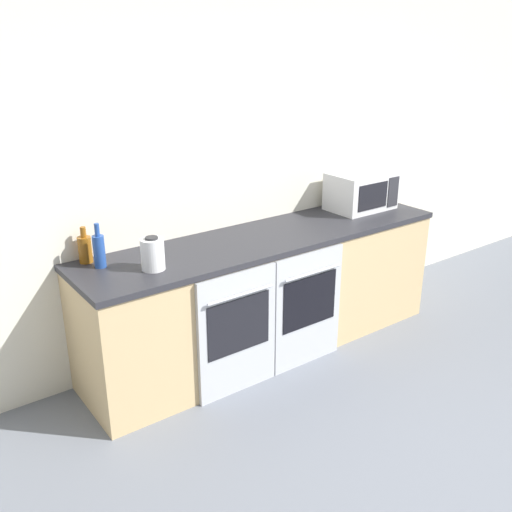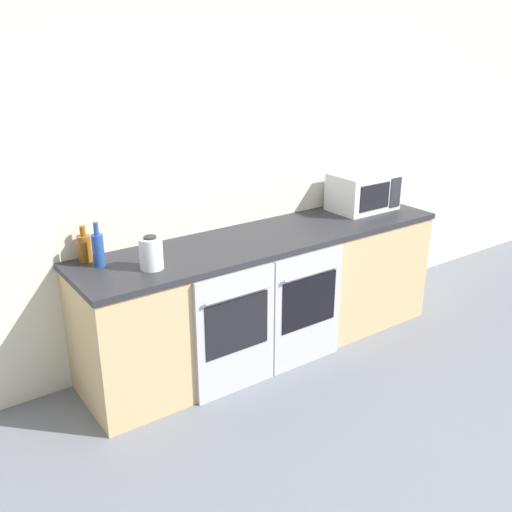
{
  "view_description": "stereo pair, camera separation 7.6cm",
  "coord_description": "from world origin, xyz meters",
  "views": [
    {
      "loc": [
        -2.32,
        -1.0,
        2.21
      ],
      "look_at": [
        -0.1,
        2.03,
        0.77
      ],
      "focal_mm": 40.0,
      "sensor_mm": 36.0,
      "label": 1
    },
    {
      "loc": [
        -2.26,
        -1.04,
        2.21
      ],
      "look_at": [
        -0.1,
        2.03,
        0.77
      ],
      "focal_mm": 40.0,
      "sensor_mm": 36.0,
      "label": 2
    }
  ],
  "objects": [
    {
      "name": "bottle_blue",
      "position": [
        -1.18,
        2.16,
        1.01
      ],
      "size": [
        0.07,
        0.07,
        0.28
      ],
      "color": "#234793",
      "rests_on": "counter_back"
    },
    {
      "name": "microwave",
      "position": [
        1.01,
        2.12,
        1.05
      ],
      "size": [
        0.52,
        0.35,
        0.3
      ],
      "color": "silver",
      "rests_on": "counter_back"
    },
    {
      "name": "kettle",
      "position": [
        -0.94,
        1.94,
        1.0
      ],
      "size": [
        0.14,
        0.14,
        0.21
      ],
      "color": "white",
      "rests_on": "counter_back"
    },
    {
      "name": "oven_left",
      "position": [
        -0.5,
        1.69,
        0.43
      ],
      "size": [
        0.59,
        0.06,
        0.85
      ],
      "color": "#B7BABF",
      "rests_on": "ground_plane"
    },
    {
      "name": "wall_back",
      "position": [
        0.0,
        2.39,
        1.3
      ],
      "size": [
        10.0,
        0.06,
        2.6
      ],
      "color": "silver",
      "rests_on": "ground_plane"
    },
    {
      "name": "bottle_amber",
      "position": [
        -1.22,
        2.29,
        0.99
      ],
      "size": [
        0.08,
        0.08,
        0.23
      ],
      "color": "#8C5114",
      "rests_on": "counter_back"
    },
    {
      "name": "oven_right",
      "position": [
        0.1,
        1.69,
        0.43
      ],
      "size": [
        0.59,
        0.06,
        0.85
      ],
      "color": "#B7BABF",
      "rests_on": "ground_plane"
    },
    {
      "name": "counter_back",
      "position": [
        0.0,
        2.03,
        0.45
      ],
      "size": [
        2.81,
        0.68,
        0.9
      ],
      "color": "tan",
      "rests_on": "ground_plane"
    }
  ]
}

